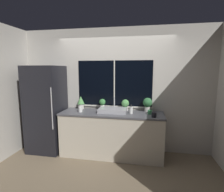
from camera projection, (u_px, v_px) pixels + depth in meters
ground_plane at (109, 162)px, 3.45m from camera, size 14.00×14.00×0.00m
wall_back at (115, 90)px, 3.91m from camera, size 8.00×0.09×2.70m
wall_left at (48, 85)px, 5.09m from camera, size 0.06×7.00×2.70m
wall_right at (205, 88)px, 4.32m from camera, size 0.06×7.00×2.70m
counter at (112, 134)px, 3.68m from camera, size 2.13×0.64×0.92m
refrigerator at (46, 109)px, 3.87m from camera, size 0.73×0.70×1.89m
sink at (113, 110)px, 3.63m from camera, size 0.57×0.39×0.29m
potted_plant_far_left at (81, 102)px, 3.95m from camera, size 0.16×0.16×0.29m
potted_plant_center_left at (102, 103)px, 3.86m from camera, size 0.14×0.14×0.24m
potted_plant_center_right at (125, 104)px, 3.77m from camera, size 0.16×0.16×0.25m
potted_plant_far_right at (147, 103)px, 3.68m from camera, size 0.20×0.20×0.30m
soap_bottle at (131, 110)px, 3.52m from camera, size 0.06×0.06×0.18m
mug_black at (154, 115)px, 3.27m from camera, size 0.09×0.09×0.09m
mug_green at (150, 112)px, 3.49m from camera, size 0.08×0.08×0.08m
mug_white at (80, 109)px, 3.67m from camera, size 0.08×0.08×0.10m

